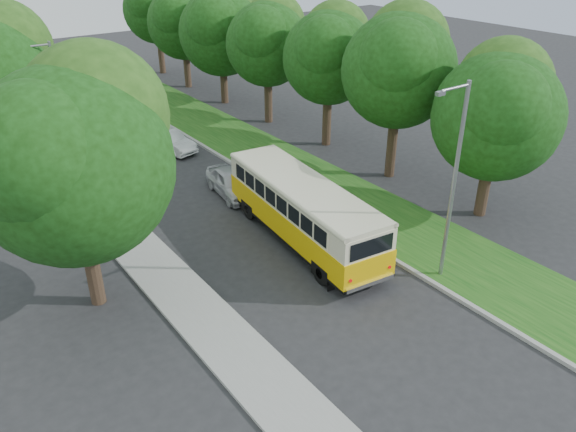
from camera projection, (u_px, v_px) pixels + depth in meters
ground at (319, 283)px, 22.35m from camera, size 120.00×120.00×0.00m
curb at (312, 211)px, 27.76m from camera, size 0.20×70.00×0.15m
grass_verge at (348, 199)px, 28.99m from camera, size 4.50×70.00×0.13m
sidewalk at (154, 266)px, 23.39m from camera, size 2.20×70.00×0.12m
treeline at (176, 48)px, 34.08m from camera, size 24.27×41.91×9.46m
lamppost_near at (453, 178)px, 20.72m from camera, size 1.71×0.16×8.00m
lamppost_far at (60, 108)px, 29.40m from camera, size 1.71×0.16×7.50m
warning_sign at (97, 174)px, 27.76m from camera, size 0.56×0.10×2.50m
vintage_bus at (303, 213)px, 24.62m from camera, size 3.54×10.01×2.91m
car_silver at (231, 183)px, 29.30m from camera, size 2.12×4.21×1.38m
car_white at (169, 141)px, 34.89m from camera, size 2.29×4.19×1.31m
car_blue at (136, 124)px, 37.51m from camera, size 2.47×5.41×1.54m
car_grey at (124, 110)px, 40.35m from camera, size 3.75×5.90×1.52m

